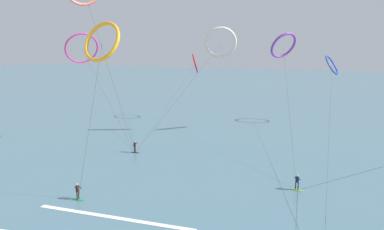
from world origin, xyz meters
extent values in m
cube|color=slate|center=(0.00, 106.71, 0.04)|extent=(400.00, 200.00, 0.08)
ellipsoid|color=#8CC62D|center=(11.00, 23.62, 0.11)|extent=(1.40, 0.40, 0.06)
cylinder|color=#191E38|center=(10.88, 23.68, 0.54)|extent=(0.12, 0.12, 0.80)
cylinder|color=#191E38|center=(11.13, 23.56, 0.54)|extent=(0.12, 0.12, 0.80)
cube|color=#191E38|center=(11.00, 23.62, 1.25)|extent=(0.37, 0.31, 0.62)
sphere|color=tan|center=(11.00, 23.62, 1.67)|extent=(0.22, 0.22, 0.22)
cylinder|color=#191E38|center=(10.80, 23.83, 1.30)|extent=(0.28, 0.50, 0.39)
cylinder|color=#191E38|center=(11.21, 23.65, 1.30)|extent=(0.28, 0.50, 0.39)
ellipsoid|color=#199351|center=(-8.96, 13.68, 0.11)|extent=(1.40, 0.40, 0.06)
cylinder|color=black|center=(-8.98, 13.82, 0.54)|extent=(0.12, 0.12, 0.80)
cylinder|color=black|center=(-8.94, 13.54, 0.54)|extent=(0.12, 0.12, 0.80)
cube|color=black|center=(-8.96, 13.68, 1.25)|extent=(0.24, 0.34, 0.62)
sphere|color=tan|center=(-8.96, 13.68, 1.67)|extent=(0.22, 0.22, 0.22)
cylinder|color=black|center=(-8.99, 14.02, 1.30)|extent=(0.51, 0.15, 0.39)
cylinder|color=black|center=(-8.93, 13.59, 1.30)|extent=(0.51, 0.15, 0.39)
ellipsoid|color=black|center=(-11.32, 29.02, 0.11)|extent=(1.40, 0.40, 0.06)
cylinder|color=black|center=(-11.30, 28.88, 0.54)|extent=(0.12, 0.12, 0.80)
cylinder|color=black|center=(-11.33, 29.16, 0.54)|extent=(0.12, 0.12, 0.80)
cube|color=black|center=(-11.32, 29.02, 1.25)|extent=(0.23, 0.34, 0.62)
sphere|color=tan|center=(-11.32, 29.02, 1.67)|extent=(0.22, 0.22, 0.22)
cylinder|color=black|center=(-11.29, 28.92, 1.30)|extent=(0.51, 0.14, 0.39)
cylinder|color=black|center=(-11.34, 29.36, 1.30)|extent=(0.51, 0.14, 0.39)
torus|color=red|center=(-11.13, 53.22, 11.35)|extent=(2.63, 4.07, 3.82)
cylinder|color=#3F3F3F|center=(-11.22, 41.12, 5.62)|extent=(0.21, 24.20, 11.25)
torus|color=#CC288E|center=(-20.58, 30.64, 14.50)|extent=(4.97, 5.28, 4.43)
cylinder|color=#3F3F3F|center=(-15.95, 29.83, 7.19)|extent=(9.29, 1.65, 14.39)
torus|color=#2647B7|center=(14.20, 58.51, 11.24)|extent=(3.41, 4.70, 3.74)
cylinder|color=#3F3F3F|center=(13.93, 33.43, 5.55)|extent=(0.56, 50.18, 11.11)
cylinder|color=#3F3F3F|center=(-12.69, 26.09, 10.79)|extent=(2.79, 5.90, 21.58)
torus|color=silver|center=(-3.06, 43.16, 15.34)|extent=(5.56, 3.68, 5.09)
cylinder|color=#3F3F3F|center=(-7.19, 36.09, 7.56)|extent=(8.29, 14.16, 15.14)
torus|color=orange|center=(-6.21, 15.03, 15.31)|extent=(4.26, 2.63, 3.73)
cylinder|color=#3F3F3F|center=(-7.59, 14.36, 7.58)|extent=(2.78, 1.38, 15.15)
torus|color=purple|center=(6.32, 47.77, 14.88)|extent=(5.32, 5.42, 4.28)
cylinder|color=#3F3F3F|center=(8.66, 35.69, 7.35)|extent=(4.71, 24.16, 14.71)
cylinder|color=#3F3F3F|center=(17.17, 19.19, 4.65)|extent=(12.35, 8.88, 9.32)
cube|color=white|center=(-3.68, 11.76, 0.06)|extent=(15.14, 1.39, 0.12)
camera|label=1|loc=(12.73, -12.33, 15.07)|focal=32.68mm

